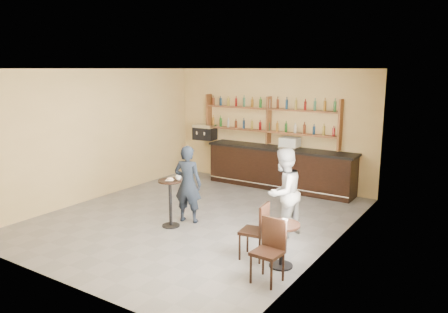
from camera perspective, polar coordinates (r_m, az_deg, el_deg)
The scene contains 23 objects.
floor at distance 9.66m, azimuth -3.61°, elevation -7.95°, with size 7.00×7.00×0.00m, color slate.
ceiling at distance 9.11m, azimuth -3.87°, elevation 11.39°, with size 7.00×7.00×0.00m, color white.
wall_back at distance 12.21m, azimuth 6.12°, elevation 3.82°, with size 7.00×7.00×0.00m, color #DCBC7D.
wall_front at distance 6.83m, azimuth -21.51°, elevation -2.94°, with size 7.00×7.00×0.00m, color #DCBC7D.
wall_left at distance 11.28m, azimuth -16.08°, elevation 2.82°, with size 7.00×7.00×0.00m, color #DCBC7D.
wall_right at distance 7.87m, azimuth 14.10°, elevation -0.66°, with size 7.00×7.00×0.00m, color #DCBC7D.
window_pane at distance 6.75m, azimuth 10.76°, elevation -1.63°, with size 2.00×2.00×0.00m, color white.
window_frame at distance 6.75m, azimuth 10.72°, elevation -1.62°, with size 0.04×1.70×2.10m, color black, non-canonical shape.
shelf_unit at distance 12.07m, azimuth 5.86°, elevation 4.74°, with size 4.00×0.26×1.40m, color brown, non-canonical shape.
liquor_bottles at distance 12.05m, azimuth 5.88°, elevation 5.55°, with size 3.68×0.10×1.00m, color #8C5919, non-canonical shape.
bar_counter at distance 11.88m, azimuth 7.28°, elevation -1.51°, with size 4.15×0.81×1.12m, color black, non-canonical shape.
espresso_machine at distance 12.97m, azimuth -2.52°, elevation 3.21°, with size 0.64×0.41×0.45m, color black, non-canonical shape.
pastry_case at distance 11.63m, azimuth 8.60°, elevation 1.74°, with size 0.49×0.40×0.30m, color silver, non-canonical shape.
pedestal_table at distance 9.04m, azimuth -7.01°, elevation -6.09°, with size 0.48×0.48×0.98m, color black, non-canonical shape.
napkin at distance 8.91m, azimuth -7.09°, elevation -3.06°, with size 0.16×0.16×0.00m, color white.
donut at distance 8.89m, azimuth -7.08°, elevation -2.93°, with size 0.12×0.12×0.04m, color #CD874B.
cup_pedestal at distance 8.89m, azimuth -5.99°, elevation -2.79°, with size 0.11×0.11×0.09m, color white.
man_main at distance 9.21m, azimuth -4.74°, elevation -3.60°, with size 0.60×0.39×1.64m, color black.
cafe_table at distance 7.32m, azimuth 7.52°, elevation -11.41°, with size 0.59×0.59×0.74m, color black, non-canonical shape.
cup_cafe at distance 7.15m, azimuth 7.97°, elevation -8.42°, with size 0.09×0.09×0.09m, color white.
chair_west at distance 7.55m, azimuth 3.88°, elevation -9.64°, with size 0.42×0.42×0.98m, color black, non-canonical shape.
chair_south at distance 6.76m, azimuth 5.69°, elevation -12.31°, with size 0.42×0.42×0.97m, color black, non-canonical shape.
patron_second at distance 8.48m, azimuth 7.75°, elevation -4.68°, with size 0.84×0.65×1.73m, color #99999E.
Camera 1 is at (5.44, -7.31, 3.20)m, focal length 35.00 mm.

